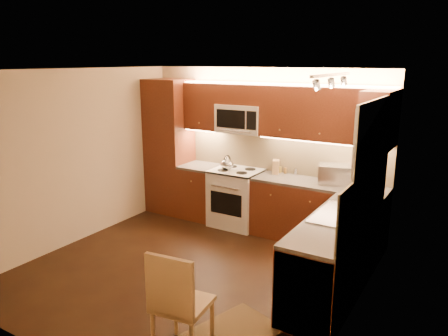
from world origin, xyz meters
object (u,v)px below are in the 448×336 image
Objects in this scene: kettle at (227,163)px; knife_block at (276,167)px; sink at (341,209)px; soap_bottle at (375,192)px; stove at (236,198)px; toaster_oven at (335,174)px; microwave at (241,119)px; dining_chair at (183,301)px.

kettle reaches higher than knife_block.
kettle is (-2.13, 1.05, 0.07)m from sink.
soap_bottle is at bearing 2.46° from kettle.
stove is at bearing 150.64° from sink.
toaster_oven is 0.94m from knife_block.
sink is 1.34m from toaster_oven.
microwave is (0.00, 0.14, 1.26)m from stove.
stove is 1.21× the size of microwave.
stove is at bearing 147.97° from soap_bottle.
knife_block is (-1.41, 1.31, 0.03)m from sink.
sink is 3.58× the size of kettle.
knife_block is at bearing 5.27° from microwave.
soap_bottle is 0.20× the size of dining_chair.
dining_chair is (1.29, -2.93, -0.52)m from kettle.
dining_chair is at bearing -114.08° from sink.
sink is 4.06× the size of knife_block.
stove is 0.83m from knife_block.
microwave is 2.48m from sink.
knife_block is at bearing 160.25° from toaster_oven.
dining_chair is (-0.37, -3.14, -0.52)m from toaster_oven.
sink is at bearing -29.36° from stove.
stove is at bearing 40.85° from kettle.
toaster_oven is 3.20m from dining_chair.
stove is 3.83× the size of kettle.
soap_bottle is (2.33, -0.27, -0.04)m from kettle.
microwave is at bearing 103.62° from dining_chair.
microwave reaches higher than kettle.
kettle reaches higher than dining_chair.
toaster_oven is 0.83m from soap_bottle.
soap_bottle is at bearing 75.27° from sink.
kettle is (-0.13, -0.08, 0.58)m from stove.
stove is 0.89× the size of dining_chair.
kettle is at bearing 107.12° from dining_chair.
toaster_oven is (1.53, 0.13, 0.57)m from stove.
knife_block is 1.02× the size of soap_bottle.
knife_block reaches higher than soap_bottle.
microwave is at bearing 68.10° from kettle.
knife_block is at bearing 29.61° from kettle.
toaster_oven is 2.10× the size of knife_block.
microwave is at bearing 147.79° from sink.
knife_block reaches higher than sink.
microwave reaches higher than dining_chair.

